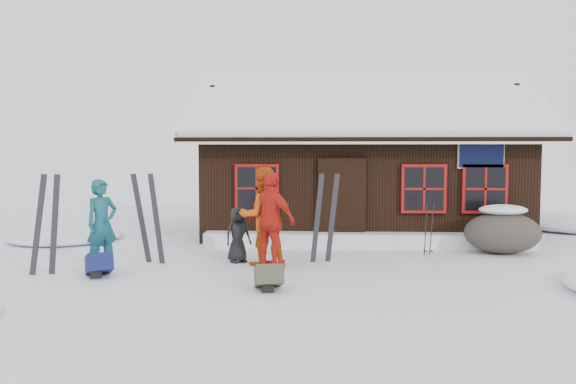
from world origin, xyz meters
The scene contains 15 objects.
ground centered at (0.00, 0.00, 0.00)m, with size 120.00×120.00×0.00m, color white.
mountain_hut centered at (1.50, 4.98, 1.58)m, with size 8.90×6.09×4.42m.
snow_drift centered at (1.50, 2.25, 0.17)m, with size 7.60×0.60×0.35m, color white.
snow_mounds centered at (1.65, 1.86, 0.00)m, with size 20.60×13.20×0.48m.
skier_teal centered at (-3.74, -0.41, 0.85)m, with size 0.62×0.41×1.69m, color #134D5C.
skier_orange_left centered at (-0.74, 0.08, 0.95)m, with size 0.93×0.72×1.91m, color #BE460D.
skier_orange_right centered at (-0.54, -0.28, 0.91)m, with size 1.07×0.45×1.83m, color red.
skier_crouched centered at (-1.26, 0.32, 0.56)m, with size 0.54×0.35×1.11m, color black.
boulder centered at (4.35, 1.58, 0.48)m, with size 1.63×1.23×0.95m.
ski_pair_left centered at (-4.53, -0.99, 0.88)m, with size 0.64×0.17×1.87m.
ski_pair_mid centered at (-3.01, 0.18, 0.87)m, with size 0.66×0.16×1.83m.
ski_pair_right centered at (0.47, 0.44, 0.86)m, with size 0.59×0.13×1.83m.
ski_poles centered at (2.71, 1.32, 0.54)m, with size 0.21×0.10×1.16m.
backpack_blue centered at (-3.54, -1.10, 0.16)m, with size 0.43×0.57×0.31m, color #131952.
backpack_olive centered at (-0.46, -1.92, 0.15)m, with size 0.43×0.57×0.31m, color #424330.
Camera 1 is at (0.28, -10.72, 2.19)m, focal length 35.00 mm.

